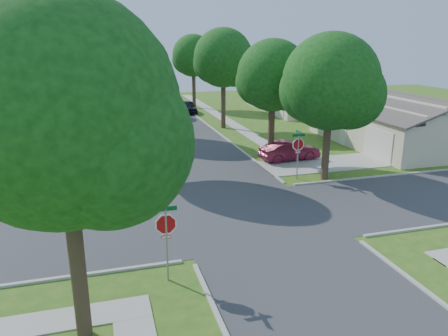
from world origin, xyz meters
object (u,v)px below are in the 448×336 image
tree_ne_corner (331,86)px  car_driveway (289,151)px  tree_w_far (113,63)px  car_curb_west (139,95)px  house_ne_near (392,125)px  house_nw_far (6,105)px  tree_w_mid (119,59)px  house_ne_far (296,97)px  tree_e_far (194,58)px  car_curb_east (188,107)px  tree_e_mid (224,61)px  tree_sw_corner (65,122)px  stop_sign_sw (166,228)px  tree_w_near (130,75)px  tree_e_near (274,79)px  stop_sign_ne (298,146)px

tree_ne_corner → car_driveway: (-0.36, 4.49, -4.90)m
tree_w_far → car_curb_west: size_ratio=1.70×
house_ne_near → house_nw_far: (-31.98, 21.00, 0.00)m
tree_w_mid → tree_ne_corner: tree_w_mid is taller
house_ne_far → tree_e_far: bearing=156.0°
house_ne_near → car_curb_east: house_ne_near is taller
tree_e_far → house_nw_far: (-20.75, -2.01, -4.46)m
tree_e_mid → tree_w_mid: bearing=180.0°
house_ne_near → tree_sw_corner: bearing=-142.5°
stop_sign_sw → house_ne_far: (20.69, 33.70, -0.51)m
tree_e_far → tree_w_far: tree_e_far is taller
tree_ne_corner → car_curb_west: bearing=101.1°
house_ne_near → tree_e_far: bearing=116.0°
tree_sw_corner → car_driveway: bearing=49.4°
stop_sign_sw → tree_w_far: bearing=89.9°
tree_sw_corner → tree_ne_corner: size_ratio=1.10×
tree_sw_corner → house_ne_near: bearing=37.5°
tree_sw_corner → house_ne_far: 43.20m
tree_sw_corner → house_ne_far: tree_sw_corner is taller
tree_w_near → tree_e_mid: bearing=51.9°
car_driveway → car_curb_west: car_driveway is taller
tree_w_mid → house_nw_far: size_ratio=0.70×
house_nw_far → tree_ne_corner: bearing=-51.2°
tree_w_far → car_curb_west: (3.45, 8.73, -4.82)m
tree_e_far → tree_w_mid: bearing=-125.9°
house_ne_near → tree_w_near: bearing=-174.5°
tree_w_mid → car_curb_west: (3.44, 21.73, -5.80)m
tree_w_mid → tree_w_far: (-0.01, 13.00, -0.98)m
car_curb_west → tree_sw_corner: bearing=80.0°
tree_ne_corner → car_curb_east: size_ratio=2.13×
tree_ne_corner → stop_sign_sw: bearing=-141.2°
tree_w_far → tree_e_near: bearing=-69.4°
stop_sign_sw → tree_w_mid: size_ratio=0.31×
stop_sign_sw → tree_w_near: 14.30m
stop_sign_sw → tree_ne_corner: size_ratio=0.34×
stop_sign_sw → stop_sign_ne: same height
tree_e_near → tree_ne_corner: 5.06m
tree_e_far → tree_ne_corner: size_ratio=1.01×
car_driveway → car_curb_west: (-7.20, 34.04, -0.01)m
stop_sign_ne → car_curb_west: size_ratio=0.63×
house_nw_far → car_curb_west: (14.79, 10.74, -0.83)m
stop_sign_ne → tree_e_far: 29.57m
stop_sign_sw → house_nw_far: bearing=107.1°
tree_e_mid → stop_sign_ne: bearing=-90.2°
house_nw_far → tree_w_near: bearing=-63.7°
house_nw_far → car_curb_west: size_ratio=2.88×
stop_sign_sw → tree_w_mid: 26.09m
tree_w_far → house_ne_near: 31.17m
car_curb_east → tree_e_near: bearing=-84.4°
tree_w_near → house_nw_far: (-11.35, 22.99, -4.60)m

